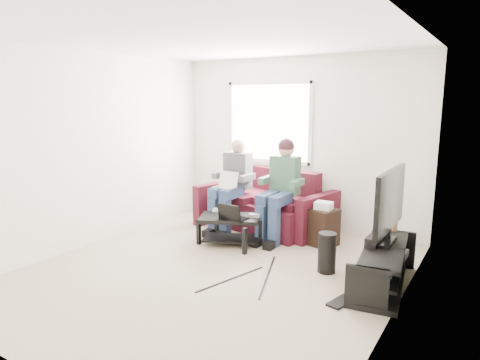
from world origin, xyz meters
name	(u,v)px	position (x,y,z in m)	size (l,w,h in m)	color
floor	(214,271)	(0.00, 0.00, 0.00)	(4.50, 4.50, 0.00)	tan
ceiling	(211,38)	(0.00, 0.00, 2.60)	(4.50, 4.50, 0.00)	white
wall_back	(297,143)	(0.00, 2.25, 1.30)	(4.50, 4.50, 0.00)	white
wall_front	(17,201)	(0.00, -2.25, 1.30)	(4.50, 4.50, 0.00)	white
wall_left	(92,149)	(-2.00, 0.00, 1.30)	(4.50, 4.50, 0.00)	white
wall_right	(401,178)	(2.00, 0.00, 1.30)	(4.50, 4.50, 0.00)	white
window	(269,122)	(-0.50, 2.23, 1.60)	(1.48, 0.04, 1.28)	white
sofa	(266,207)	(-0.30, 1.82, 0.33)	(2.09, 1.22, 0.89)	#45111B
person_left	(232,181)	(-0.70, 1.48, 0.76)	(0.40, 0.70, 1.37)	navy
person_right	(281,182)	(0.10, 1.50, 0.82)	(0.40, 0.71, 1.42)	navy
laptop_silver	(225,184)	(-0.70, 1.29, 0.74)	(0.32, 0.22, 0.24)	silver
coffee_table	(230,224)	(-0.35, 0.86, 0.29)	(0.93, 0.78, 0.40)	black
laptop_black	(234,210)	(-0.23, 0.78, 0.52)	(0.34, 0.24, 0.24)	black
controller_a	(218,210)	(-0.63, 0.98, 0.42)	(0.14, 0.09, 0.04)	silver
controller_b	(231,211)	(-0.45, 1.04, 0.42)	(0.14, 0.09, 0.04)	black
controller_c	(254,216)	(-0.05, 1.01, 0.42)	(0.14, 0.09, 0.04)	gray
tv_stand	(384,269)	(1.77, 0.61, 0.20)	(0.58, 1.38, 0.44)	black
tv	(390,202)	(1.77, 0.71, 0.90)	(0.12, 1.10, 0.81)	black
soundbar	(376,238)	(1.65, 0.71, 0.49)	(0.12, 0.50, 0.10)	black
drink_cup	(394,226)	(1.72, 1.24, 0.50)	(0.08, 0.08, 0.12)	#AC6C4A
console_white	(374,276)	(1.77, 0.21, 0.27)	(0.30, 0.22, 0.06)	silver
console_grey	(391,253)	(1.77, 0.91, 0.28)	(0.34, 0.26, 0.08)	gray
console_black	(383,264)	(1.77, 0.56, 0.27)	(0.38, 0.30, 0.07)	black
subwoofer	(327,253)	(1.12, 0.66, 0.23)	(0.21, 0.21, 0.47)	black
keyboard_floor	(344,300)	(1.53, 0.06, 0.01)	(0.14, 0.43, 0.02)	black
end_table	(323,226)	(0.74, 1.51, 0.27)	(0.34, 0.34, 0.61)	black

